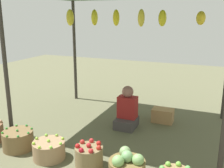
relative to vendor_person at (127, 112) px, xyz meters
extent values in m
plane|color=#5D5D42|center=(-0.06, 0.04, -0.30)|extent=(14.00, 14.00, 0.00)
cylinder|color=#38332D|center=(-1.75, -1.06, 0.87)|extent=(0.07, 0.07, 2.33)
cylinder|color=#38332D|center=(-1.75, 1.15, 0.87)|extent=(0.07, 0.07, 2.33)
ellipsoid|color=yellow|center=(-1.23, 0.16, 1.67)|extent=(0.14, 0.14, 0.31)
ellipsoid|color=yellow|center=(-0.82, 0.38, 1.67)|extent=(0.13, 0.13, 0.30)
ellipsoid|color=yellow|center=(-0.29, 0.16, 1.67)|extent=(0.12, 0.12, 0.28)
ellipsoid|color=yellow|center=(0.21, 0.04, 1.67)|extent=(0.11, 0.11, 0.29)
ellipsoid|color=yellow|center=(0.60, -0.14, 1.67)|extent=(0.12, 0.12, 0.25)
ellipsoid|color=yellow|center=(1.14, 0.23, 1.67)|extent=(0.15, 0.15, 0.22)
cube|color=#423D3E|center=(0.00, -0.03, -0.21)|extent=(0.36, 0.44, 0.18)
cube|color=maroon|center=(0.00, 0.02, 0.08)|extent=(0.34, 0.22, 0.40)
sphere|color=#8D5D53|center=(0.00, 0.02, 0.38)|extent=(0.21, 0.21, 0.21)
sphere|color=#A2795C|center=(-1.76, -1.27, 0.01)|extent=(0.06, 0.06, 0.06)
cylinder|color=brown|center=(-1.27, -1.43, -0.15)|extent=(0.47, 0.47, 0.29)
sphere|color=#33892F|center=(-1.27, -1.43, 0.01)|extent=(0.04, 0.04, 0.04)
sphere|color=#31832E|center=(-1.06, -1.43, 0.00)|extent=(0.04, 0.04, 0.04)
sphere|color=#308427|center=(-1.12, -1.28, 0.00)|extent=(0.04, 0.04, 0.04)
sphere|color=#30872F|center=(-1.27, -1.22, 0.00)|extent=(0.04, 0.04, 0.04)
sphere|color=#428F33|center=(-1.42, -1.28, 0.00)|extent=(0.04, 0.04, 0.04)
sphere|color=#378B29|center=(-1.48, -1.43, 0.00)|extent=(0.04, 0.04, 0.04)
sphere|color=#308D24|center=(-1.42, -1.58, 0.00)|extent=(0.04, 0.04, 0.04)
sphere|color=#41872C|center=(-1.27, -1.65, 0.00)|extent=(0.04, 0.04, 0.04)
sphere|color=#338334|center=(-1.12, -1.58, 0.00)|extent=(0.04, 0.04, 0.04)
cylinder|color=#977756|center=(-0.66, -1.48, -0.17)|extent=(0.46, 0.46, 0.26)
sphere|color=#89CB37|center=(-0.66, -1.48, -0.02)|extent=(0.04, 0.04, 0.04)
sphere|color=#83CB3B|center=(-0.46, -1.48, -0.03)|extent=(0.04, 0.04, 0.04)
sphere|color=#94C734|center=(-0.52, -1.34, -0.03)|extent=(0.04, 0.04, 0.04)
sphere|color=#8CC041|center=(-0.66, -1.28, -0.03)|extent=(0.04, 0.04, 0.04)
sphere|color=#87CE3F|center=(-0.81, -1.34, -0.03)|extent=(0.04, 0.04, 0.04)
sphere|color=#95C63E|center=(-0.87, -1.48, -0.03)|extent=(0.04, 0.04, 0.04)
sphere|color=#8EC831|center=(-0.81, -1.63, -0.03)|extent=(0.04, 0.04, 0.04)
sphere|color=#8DCA35|center=(-0.66, -1.69, -0.03)|extent=(0.04, 0.04, 0.04)
sphere|color=#82CE42|center=(-0.52, -1.63, -0.03)|extent=(0.04, 0.04, 0.04)
cylinder|color=olive|center=(-0.03, -1.45, -0.16)|extent=(0.38, 0.38, 0.29)
sphere|color=red|center=(-0.03, -1.45, 0.01)|extent=(0.07, 0.07, 0.07)
sphere|color=#B0271D|center=(0.12, -1.45, 0.01)|extent=(0.07, 0.07, 0.07)
sphere|color=red|center=(0.06, -1.33, 0.01)|extent=(0.07, 0.07, 0.07)
sphere|color=red|center=(-0.06, -1.30, 0.01)|extent=(0.07, 0.07, 0.07)
sphere|color=#B42824|center=(-0.17, -1.38, 0.01)|extent=(0.07, 0.07, 0.07)
sphere|color=red|center=(-0.17, -1.51, 0.01)|extent=(0.07, 0.07, 0.07)
sphere|color=#AB1521|center=(-0.06, -1.59, 0.01)|extent=(0.07, 0.07, 0.07)
sphere|color=red|center=(0.06, -1.56, 0.01)|extent=(0.07, 0.07, 0.07)
sphere|color=#74A668|center=(0.54, -1.52, 0.01)|extent=(0.15, 0.15, 0.15)
sphere|color=#7FAC63|center=(0.69, -1.52, 0.00)|extent=(0.15, 0.15, 0.15)
sphere|color=#80A065|center=(0.47, -1.39, 0.00)|extent=(0.15, 0.15, 0.15)
sphere|color=#7CAF62|center=(0.47, -1.64, 0.00)|extent=(0.15, 0.15, 0.15)
sphere|color=#61AA51|center=(1.26, -1.35, -0.08)|extent=(0.07, 0.07, 0.07)
sphere|color=#74B93E|center=(1.14, -1.30, -0.08)|extent=(0.07, 0.07, 0.07)
sphere|color=#72B841|center=(1.02, -1.35, -0.08)|extent=(0.07, 0.07, 0.07)
sphere|color=#62AD4E|center=(0.97, -1.47, -0.08)|extent=(0.07, 0.07, 0.07)
cube|color=#A47D4F|center=(0.56, 0.50, -0.17)|extent=(0.40, 0.27, 0.26)
camera|label=1|loc=(1.52, -4.32, 1.72)|focal=42.63mm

